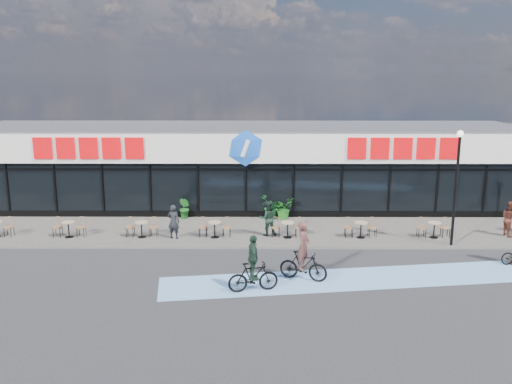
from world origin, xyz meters
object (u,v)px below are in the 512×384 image
cyclist_a (303,259)px  potted_plant_left (185,208)px  potted_plant_right (271,207)px  pedestrian_b (510,219)px  patron_left (174,222)px  potted_plant_mid (284,208)px  patron_right (268,218)px  lamp_post (457,178)px

cyclist_a → potted_plant_left: bearing=124.0°
potted_plant_right → cyclist_a: 8.37m
potted_plant_left → pedestrian_b: 15.82m
potted_plant_right → cyclist_a: (1.02, -8.31, 0.12)m
patron_left → potted_plant_mid: bearing=-131.4°
pedestrian_b → potted_plant_right: bearing=68.5°
potted_plant_mid → patron_right: patron_right is taller
potted_plant_mid → potted_plant_right: size_ratio=0.94×
lamp_post → patron_left: (-12.46, 0.91, -2.23)m
potted_plant_left → potted_plant_right: size_ratio=0.94×
patron_left → patron_right: 4.36m
potted_plant_left → patron_right: bearing=-34.0°
potted_plant_mid → potted_plant_left: bearing=-180.0°
lamp_post → potted_plant_right: 9.39m
patron_right → pedestrian_b: patron_right is taller
potted_plant_right → patron_right: bearing=-94.1°
potted_plant_mid → pedestrian_b: pedestrian_b is taller
potted_plant_left → pedestrian_b: bearing=-10.6°
potted_plant_mid → patron_right: bearing=-106.7°
potted_plant_right → patron_right: size_ratio=0.72×
potted_plant_left → patron_left: patron_left is taller
potted_plant_mid → cyclist_a: 8.18m
patron_right → pedestrian_b: size_ratio=1.00×
patron_right → cyclist_a: size_ratio=0.73×
cyclist_a → potted_plant_right: bearing=97.0°
potted_plant_mid → patron_left: size_ratio=0.70×
lamp_post → potted_plant_left: 13.36m
potted_plant_right → patron_right: 3.04m
patron_right → potted_plant_mid: bearing=-116.1°
patron_left → cyclist_a: cyclist_a is taller
pedestrian_b → patron_left: bearing=85.6°
potted_plant_right → patron_right: patron_right is taller
patron_right → cyclist_a: (1.24, -5.28, -0.11)m
lamp_post → cyclist_a: 8.23m
lamp_post → potted_plant_mid: lamp_post is taller
patron_left → lamp_post: bearing=-168.7°
patron_left → cyclist_a: size_ratio=0.71×
potted_plant_mid → cyclist_a: cyclist_a is taller
lamp_post → cyclist_a: lamp_post is taller
patron_left → pedestrian_b: bearing=-162.7°
potted_plant_mid → pedestrian_b: 10.81m
potted_plant_left → potted_plant_right: 4.50m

